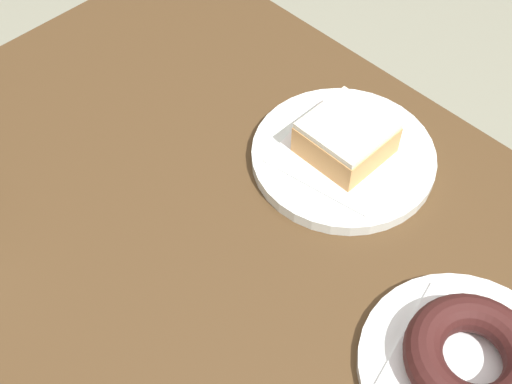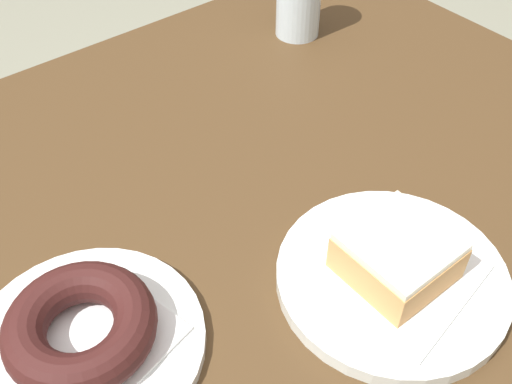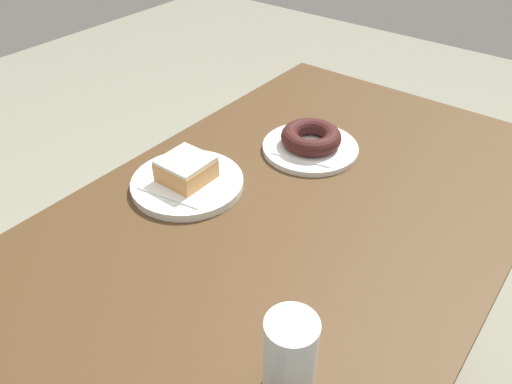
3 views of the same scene
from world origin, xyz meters
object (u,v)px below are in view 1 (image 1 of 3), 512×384
Objects in this scene: donut_chocolate_ring at (473,357)px; plate_glazed_square at (343,157)px; donut_glazed_square at (346,137)px; plate_chocolate_ring at (466,369)px.

plate_glazed_square is at bearing 155.33° from donut_chocolate_ring.
plate_glazed_square is (-0.25, 0.11, -0.02)m from donut_chocolate_ring.
donut_glazed_square reaches higher than donut_chocolate_ring.
donut_chocolate_ring is (0.00, 0.00, 0.03)m from plate_chocolate_ring.
donut_chocolate_ring is at bearing -24.67° from donut_glazed_square.
donut_chocolate_ring is 0.27m from plate_glazed_square.
plate_glazed_square is (-0.25, 0.11, 0.00)m from plate_chocolate_ring.
donut_glazed_square is (0.00, 0.00, 0.03)m from plate_glazed_square.
plate_chocolate_ring is 2.31× the size of donut_glazed_square.
plate_glazed_square is at bearing 155.33° from plate_chocolate_ring.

